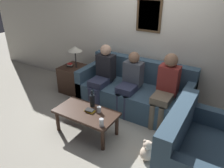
# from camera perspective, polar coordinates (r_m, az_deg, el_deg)

# --- Properties ---
(ground_plane) EXTENTS (16.00, 16.00, 0.00)m
(ground_plane) POSITION_cam_1_polar(r_m,az_deg,el_deg) (4.01, 2.29, -9.32)
(ground_plane) COLOR #ADA899
(wall_back) EXTENTS (9.00, 0.08, 2.60)m
(wall_back) POSITION_cam_1_polar(r_m,az_deg,el_deg) (4.33, 9.43, 12.14)
(wall_back) COLOR silver
(wall_back) RESTS_ON ground_plane
(couch_main) EXTENTS (2.12, 0.92, 0.90)m
(couch_main) POSITION_cam_1_polar(r_m,az_deg,el_deg) (4.26, 5.94, -2.18)
(couch_main) COLOR #385166
(couch_main) RESTS_ON ground_plane
(couch_side) EXTENTS (0.92, 1.26, 0.90)m
(couch_side) POSITION_cam_1_polar(r_m,az_deg,el_deg) (3.08, 21.72, -17.03)
(couch_side) COLOR #385166
(couch_side) RESTS_ON ground_plane
(coffee_table) EXTENTS (1.01, 0.53, 0.41)m
(coffee_table) POSITION_cam_1_polar(r_m,az_deg,el_deg) (3.55, -6.73, -7.95)
(coffee_table) COLOR #382319
(coffee_table) RESTS_ON ground_plane
(side_table_with_lamp) EXTENTS (0.55, 0.55, 1.05)m
(side_table_with_lamp) POSITION_cam_1_polar(r_m,az_deg,el_deg) (4.89, -9.68, 1.65)
(side_table_with_lamp) COLOR #382319
(side_table_with_lamp) RESTS_ON ground_plane
(wine_bottle) EXTENTS (0.08, 0.08, 0.29)m
(wine_bottle) POSITION_cam_1_polar(r_m,az_deg,el_deg) (3.59, -5.20, -4.21)
(wine_bottle) COLOR black
(wine_bottle) RESTS_ON coffee_table
(drinking_glass) EXTENTS (0.06, 0.06, 0.10)m
(drinking_glass) POSITION_cam_1_polar(r_m,az_deg,el_deg) (3.46, -3.42, -6.68)
(drinking_glass) COLOR silver
(drinking_glass) RESTS_ON coffee_table
(book_stack) EXTENTS (0.16, 0.11, 0.04)m
(book_stack) POSITION_cam_1_polar(r_m,az_deg,el_deg) (3.50, -5.83, -6.93)
(book_stack) COLOR gold
(book_stack) RESTS_ON coffee_table
(soda_can) EXTENTS (0.07, 0.07, 0.12)m
(soda_can) POSITION_cam_1_polar(r_m,az_deg,el_deg) (3.16, -2.78, -10.01)
(soda_can) COLOR #BCBCC1
(soda_can) RESTS_ON coffee_table
(person_left) EXTENTS (0.34, 0.60, 1.19)m
(person_left) POSITION_cam_1_polar(r_m,az_deg,el_deg) (4.23, -2.42, 2.82)
(person_left) COLOR #2D334C
(person_left) RESTS_ON ground_plane
(person_middle) EXTENTS (0.34, 0.58, 1.14)m
(person_middle) POSITION_cam_1_polar(r_m,az_deg,el_deg) (4.00, 4.77, 0.90)
(person_middle) COLOR #2D334C
(person_middle) RESTS_ON ground_plane
(person_right) EXTENTS (0.34, 0.61, 1.22)m
(person_right) POSITION_cam_1_polar(r_m,az_deg,el_deg) (3.77, 13.90, -0.66)
(person_right) COLOR #756651
(person_right) RESTS_ON ground_plane
(teddy_bear) EXTENTS (0.21, 0.21, 0.32)m
(teddy_bear) POSITION_cam_1_polar(r_m,az_deg,el_deg) (3.23, 9.20, -16.97)
(teddy_bear) COLOR beige
(teddy_bear) RESTS_ON ground_plane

